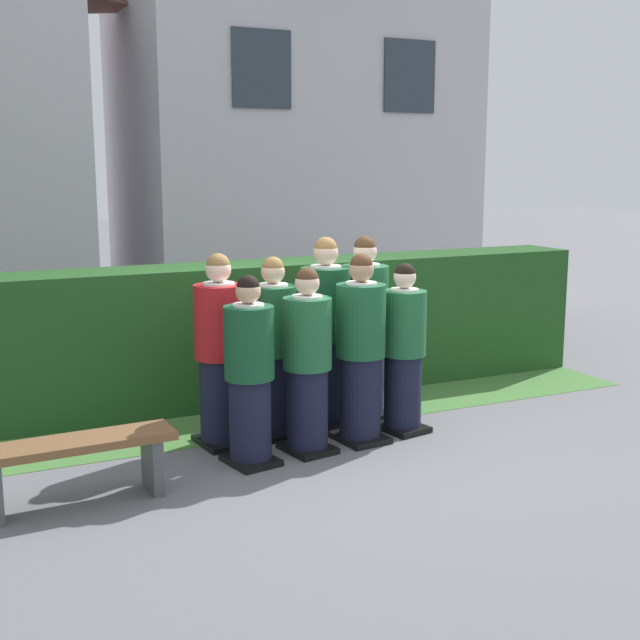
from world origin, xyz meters
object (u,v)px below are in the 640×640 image
student_front_row_3 (403,352)px  student_front_row_1 (307,366)px  student_rear_row_1 (274,351)px  student_front_row_2 (360,353)px  student_rear_row_2 (326,336)px  student_front_row_0 (250,376)px  student_in_red_blazer (220,355)px  wooden_bench (75,457)px  student_rear_row_3 (364,332)px

student_front_row_3 → student_front_row_1: bearing=-172.1°
student_rear_row_1 → student_front_row_2: bearing=-38.3°
student_front_row_3 → student_rear_row_2: bearing=138.0°
student_front_row_1 → student_front_row_2: size_ratio=0.95×
student_front_row_0 → student_front_row_1: (0.54, 0.07, 0.01)m
student_front_row_1 → student_front_row_2: student_front_row_2 is taller
student_front_row_2 → student_in_red_blazer: 1.20m
student_front_row_0 → student_rear_row_2: 1.22m
student_in_red_blazer → student_rear_row_1: 0.51m
student_front_row_2 → student_in_red_blazer: (-1.12, 0.43, 0.01)m
student_front_row_2 → student_front_row_0: bearing=-173.4°
student_in_red_blazer → student_front_row_1: bearing=-39.4°
student_front_row_1 → student_front_row_3: student_front_row_1 is taller
student_front_row_1 → student_in_red_blazer: student_in_red_blazer is taller
student_front_row_3 → student_rear_row_2: student_rear_row_2 is taller
student_front_row_0 → student_rear_row_2: size_ratio=0.88×
student_rear_row_2 → wooden_bench: bearing=-158.7°
student_front_row_3 → student_rear_row_1: size_ratio=0.96×
student_rear_row_1 → student_rear_row_2: student_rear_row_2 is taller
student_rear_row_2 → student_rear_row_3: student_rear_row_2 is taller
student_front_row_3 → student_rear_row_3: (-0.10, 0.55, 0.10)m
student_front_row_0 → student_rear_row_2: bearing=34.4°
student_in_red_blazer → wooden_bench: (-1.35, -0.80, -0.44)m
student_front_row_2 → student_front_row_3: student_front_row_2 is taller
student_front_row_1 → student_rear_row_3: (0.91, 0.69, 0.08)m
student_front_row_1 → student_rear_row_3: size_ratio=0.90×
student_rear_row_3 → wooden_bench: (-2.85, -1.01, -0.47)m
student_front_row_1 → student_rear_row_2: bearing=53.0°
student_rear_row_1 → wooden_bench: 2.09m
student_rear_row_1 → student_rear_row_3: size_ratio=0.93×
student_rear_row_1 → student_rear_row_2: (0.55, 0.09, 0.07)m
student_rear_row_2 → student_rear_row_3: bearing=9.0°
student_front_row_1 → student_in_red_blazer: (-0.59, 0.48, 0.05)m
student_front_row_2 → wooden_bench: student_front_row_2 is taller
student_front_row_1 → student_front_row_3: size_ratio=1.02×
student_front_row_0 → student_front_row_2: size_ratio=0.93×
student_front_row_3 → student_front_row_2: bearing=-170.2°
student_front_row_3 → student_in_red_blazer: 1.63m
student_front_row_3 → student_rear_row_3: size_ratio=0.89×
student_rear_row_1 → student_rear_row_2: bearing=9.1°
student_front_row_2 → student_rear_row_2: size_ratio=0.94×
student_front_row_3 → wooden_bench: size_ratio=1.08×
student_front_row_0 → student_front_row_2: student_front_row_2 is taller
student_front_row_2 → student_rear_row_1: bearing=141.7°
student_front_row_0 → student_rear_row_3: size_ratio=0.89×
student_front_row_0 → student_front_row_1: 0.54m
student_front_row_0 → student_in_red_blazer: (-0.05, 0.55, 0.06)m
student_front_row_0 → student_front_row_3: 1.56m
student_front_row_0 → student_rear_row_1: 0.76m
student_in_red_blazer → wooden_bench: student_in_red_blazer is taller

